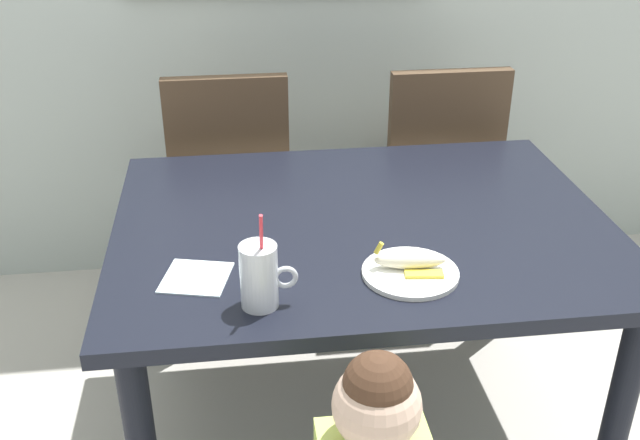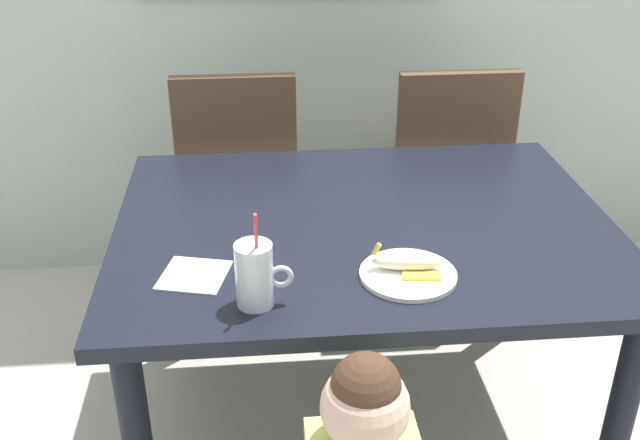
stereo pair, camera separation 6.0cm
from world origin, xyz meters
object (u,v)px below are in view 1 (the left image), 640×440
(dining_chair_left, at_px, (230,178))
(snack_plate, at_px, (410,273))
(dining_chair_right, at_px, (435,171))
(peeled_banana, at_px, (411,261))
(paper_napkin, at_px, (196,278))
(milk_cup, at_px, (260,279))
(dining_table, at_px, (362,250))

(dining_chair_left, relative_size, snack_plate, 4.17)
(dining_chair_right, bearing_deg, peeled_banana, 70.99)
(snack_plate, bearing_deg, paper_napkin, 174.38)
(milk_cup, xyz_separation_m, peeled_banana, (0.36, 0.09, -0.04))
(dining_chair_right, relative_size, milk_cup, 3.88)
(dining_table, bearing_deg, peeled_banana, -77.10)
(snack_plate, bearing_deg, dining_table, 101.75)
(peeled_banana, bearing_deg, dining_chair_right, 70.99)
(peeled_banana, distance_m, paper_napkin, 0.51)
(dining_chair_left, height_order, paper_napkin, dining_chair_left)
(dining_chair_right, distance_m, milk_cup, 1.34)
(peeled_banana, xyz_separation_m, paper_napkin, (-0.51, 0.04, -0.03))
(dining_table, relative_size, dining_chair_left, 1.39)
(dining_chair_right, relative_size, snack_plate, 4.17)
(dining_chair_right, distance_m, paper_napkin, 1.31)
(snack_plate, relative_size, paper_napkin, 1.53)
(dining_chair_left, relative_size, dining_chair_right, 1.00)
(dining_chair_right, distance_m, peeled_banana, 1.09)
(paper_napkin, bearing_deg, peeled_banana, -4.10)
(dining_table, distance_m, paper_napkin, 0.51)
(dining_chair_right, bearing_deg, milk_cup, 57.29)
(dining_table, xyz_separation_m, peeled_banana, (0.06, -0.28, 0.13))
(snack_plate, bearing_deg, dining_chair_left, 111.57)
(dining_table, relative_size, milk_cup, 5.41)
(dining_table, bearing_deg, snack_plate, -78.25)
(dining_chair_right, relative_size, paper_napkin, 6.40)
(dining_table, distance_m, milk_cup, 0.50)
(peeled_banana, bearing_deg, dining_chair_left, 111.97)
(dining_chair_left, bearing_deg, dining_chair_right, 178.11)
(milk_cup, height_order, snack_plate, milk_cup)
(paper_napkin, bearing_deg, dining_chair_right, 48.77)
(dining_chair_right, distance_m, snack_plate, 1.10)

